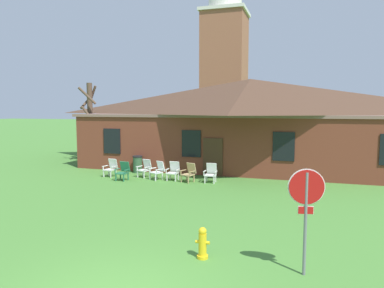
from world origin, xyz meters
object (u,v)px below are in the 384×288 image
Objects in this scene: lawn_chair_near_door at (123,171)px; lawn_chair_left_end at (145,168)px; fire_hydrant at (203,244)px; lawn_chair_middle at (158,170)px; lawn_chair_by_porch at (111,167)px; lawn_chair_under_eave at (211,172)px; lawn_chair_right_end at (174,170)px; lawn_chair_far_side at (189,172)px; trash_bin at (138,164)px; stop_sign at (306,201)px.

lawn_chair_left_end is (0.71, 1.12, 0.00)m from lawn_chair_near_door.
lawn_chair_middle is at bearing 119.31° from fire_hydrant.
lawn_chair_left_end is 1.21× the size of fire_hydrant.
lawn_chair_by_porch is 2.77m from lawn_chair_middle.
lawn_chair_by_porch and lawn_chair_under_eave have the same top height.
lawn_chair_right_end is (0.83, 0.12, 0.00)m from lawn_chair_middle.
lawn_chair_near_door is at bearing -169.17° from lawn_chair_under_eave.
lawn_chair_far_side is 1.10m from lawn_chair_under_eave.
trash_bin reaches higher than lawn_chair_far_side.
fire_hydrant is 12.31m from trash_bin.
lawn_chair_by_porch is at bearing 147.87° from lawn_chair_near_door.
lawn_chair_right_end is 1.21× the size of fire_hydrant.
lawn_chair_left_end is at bearing 169.28° from lawn_chair_far_side.
stop_sign reaches higher than lawn_chair_left_end.
trash_bin is at bearing 96.88° from lawn_chair_near_door.
trash_bin is (-6.82, 10.25, 0.12)m from fire_hydrant.
lawn_chair_by_porch is at bearing -178.50° from lawn_chair_under_eave.
lawn_chair_by_porch is at bearing 138.55° from stop_sign.
lawn_chair_by_porch is 1.21× the size of fire_hydrant.
fire_hydrant is at bearing -48.69° from lawn_chair_by_porch.
trash_bin is (-2.74, 1.38, -0.00)m from lawn_chair_right_end.
lawn_chair_by_porch reaches higher than fire_hydrant.
lawn_chair_right_end reaches higher than fire_hydrant.
lawn_chair_far_side is (-5.56, 8.81, -1.19)m from stop_sign.
fire_hydrant is at bearing 176.17° from stop_sign.
lawn_chair_near_door reaches higher than fire_hydrant.
lawn_chair_far_side is at bearing 10.21° from lawn_chair_near_door.
lawn_chair_right_end is at bearing -9.45° from lawn_chair_left_end.
lawn_chair_near_door and lawn_chair_under_eave have the same top height.
lawn_chair_near_door is at bearing -83.12° from trash_bin.
lawn_chair_far_side reaches higher than fire_hydrant.
lawn_chair_left_end is (1.84, 0.41, 0.00)m from lawn_chair_by_porch.
lawn_chair_middle is at bearing -177.04° from lawn_chair_under_eave.
lawn_chair_by_porch is 1.73m from trash_bin.
lawn_chair_by_porch is at bearing 131.31° from fire_hydrant.
lawn_chair_far_side is at bearing 110.09° from fire_hydrant.
lawn_chair_near_door and lawn_chair_right_end have the same top height.
stop_sign is at bearing -48.49° from lawn_chair_left_end.
lawn_chair_left_end is at bearing 156.31° from lawn_chair_middle.
lawn_chair_near_door is 10.37m from fire_hydrant.
fire_hydrant is (-2.40, 0.16, -1.31)m from stop_sign.
trash_bin reaches higher than lawn_chair_under_eave.
lawn_chair_under_eave is (1.07, 0.24, 0.00)m from lawn_chair_far_side.
lawn_chair_right_end is 0.95m from lawn_chair_far_side.
lawn_chair_far_side is 1.21× the size of fire_hydrant.
lawn_chair_by_porch is 1.00× the size of lawn_chair_near_door.
fire_hydrant is (6.56, -8.04, -0.12)m from lawn_chair_near_door.
lawn_chair_right_end is at bearing -179.18° from lawn_chair_under_eave.
trash_bin is (-0.27, 2.21, -0.00)m from lawn_chair_near_door.
lawn_chair_by_porch and lawn_chair_middle have the same top height.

